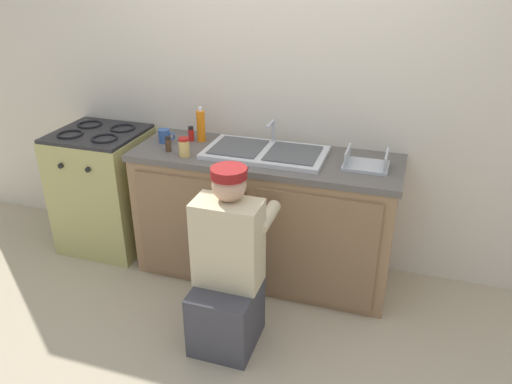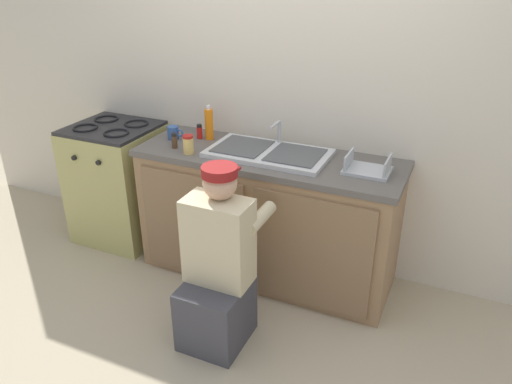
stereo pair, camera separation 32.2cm
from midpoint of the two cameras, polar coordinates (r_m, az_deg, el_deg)
ground_plane at (r=3.53m, az=-3.18°, el=-11.55°), size 12.00×12.00×0.00m
back_wall at (r=3.53m, az=0.14°, el=11.22°), size 6.00×0.10×2.50m
counter_cabinet at (r=3.52m, az=-1.67°, el=-3.13°), size 1.77×0.62×0.88m
countertop at (r=3.33m, az=-1.71°, el=3.88°), size 1.81×0.62×0.04m
sink_double_basin at (r=3.32m, az=-1.71°, el=4.54°), size 0.80×0.44×0.19m
stove_range at (r=4.09m, az=-19.04°, el=0.25°), size 0.64×0.62×0.96m
plumber_person at (r=2.92m, az=-6.47°, el=-9.46°), size 0.42×0.61×1.10m
dish_rack_tray at (r=3.16m, az=9.63°, el=3.16°), size 0.28×0.22×0.11m
spice_bottle_pepper at (r=3.45m, az=-12.68°, el=5.32°), size 0.04×0.04×0.10m
coffee_mug at (r=3.62m, az=-12.94°, el=6.22°), size 0.13×0.08×0.09m
soap_bottle_orange at (r=3.58m, az=-8.91°, el=7.46°), size 0.06×0.06×0.25m
condiment_jar at (r=3.33m, az=-10.99°, el=5.01°), size 0.07×0.07×0.13m
spice_bottle_red at (r=3.62m, az=-9.99°, el=6.52°), size 0.04×0.04×0.10m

